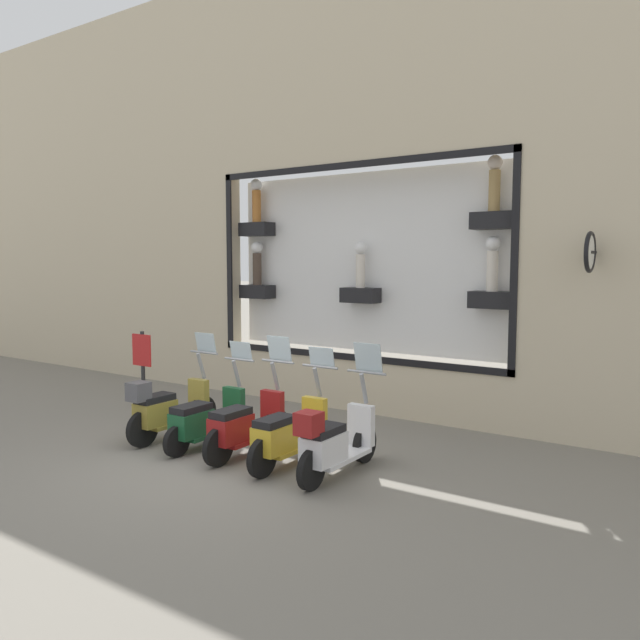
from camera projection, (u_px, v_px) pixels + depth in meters
ground_plane at (225, 459)px, 8.84m from camera, size 120.00×120.00×0.00m
building_facade at (358, 175)px, 11.39m from camera, size 1.21×36.00×8.52m
scooter_white_0 at (333, 442)px, 7.98m from camera, size 1.80×0.61×1.67m
scooter_yellow_1 at (288, 435)px, 8.47m from camera, size 1.80×0.60×1.55m
scooter_red_2 at (245, 426)px, 8.90m from camera, size 1.81×0.61×1.66m
scooter_green_3 at (205, 420)px, 9.33m from camera, size 1.79×0.60×1.52m
scooter_olive_4 at (167, 409)px, 9.72m from camera, size 1.81×0.60×1.61m
shop_sign_post at (143, 373)px, 10.84m from camera, size 0.36×0.45×1.58m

